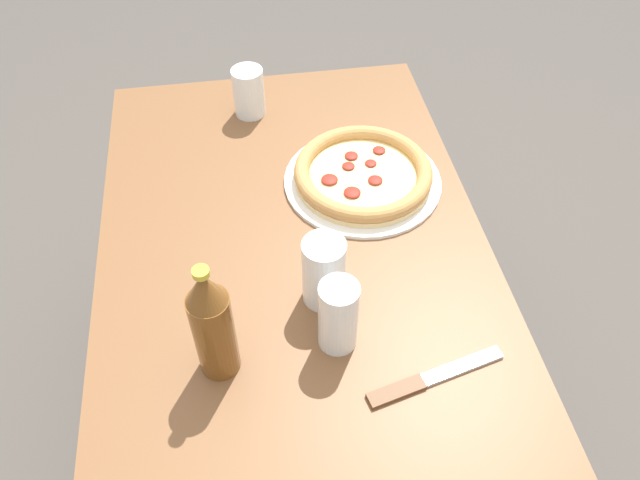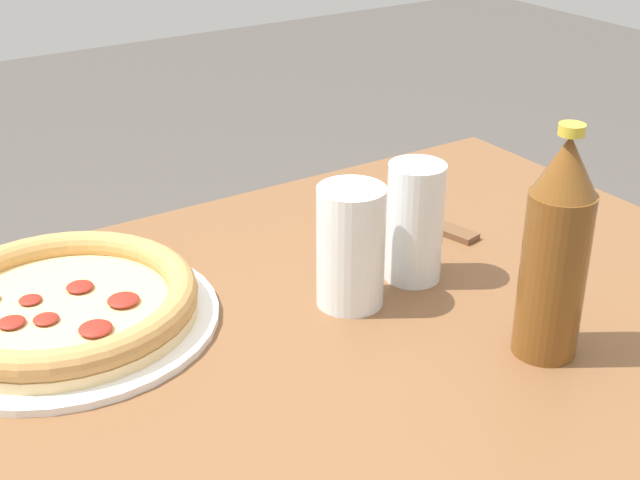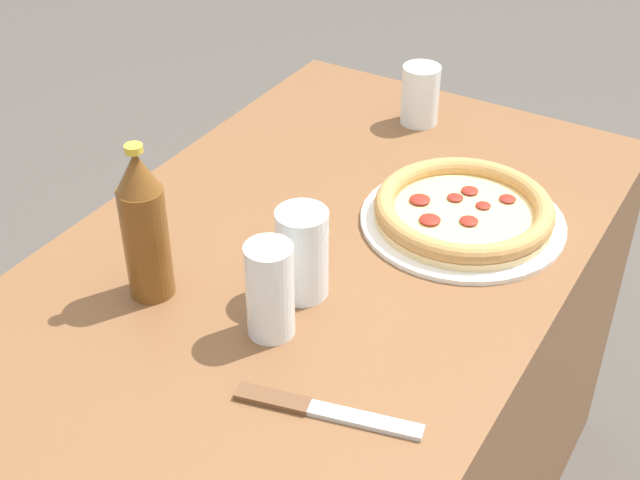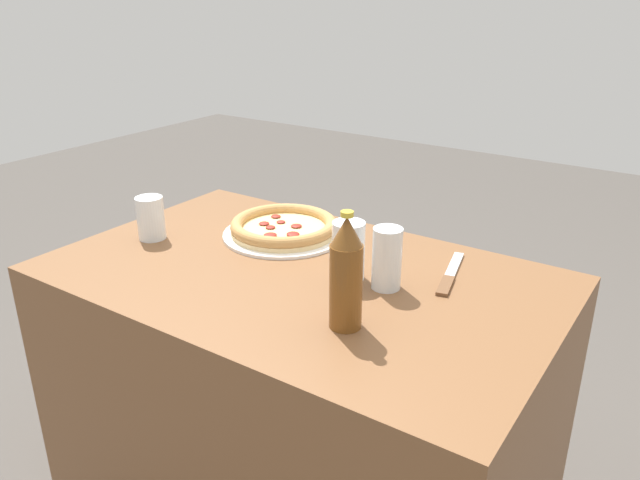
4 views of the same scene
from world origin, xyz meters
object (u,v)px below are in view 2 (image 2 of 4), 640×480
(pizza_pepperoni, at_px, (63,305))
(knife, at_px, (408,216))
(beer_bottle, at_px, (556,250))
(glass_orange_juice, at_px, (414,229))
(glass_red_wine, at_px, (351,249))

(pizza_pepperoni, bearing_deg, knife, 1.44)
(pizza_pepperoni, height_order, knife, pizza_pepperoni)
(pizza_pepperoni, distance_m, beer_bottle, 0.49)
(beer_bottle, bearing_deg, knife, 75.97)
(knife, bearing_deg, beer_bottle, -104.03)
(pizza_pepperoni, distance_m, glass_orange_juice, 0.38)
(glass_orange_juice, height_order, beer_bottle, beer_bottle)
(glass_red_wine, xyz_separation_m, beer_bottle, (0.11, -0.18, 0.05))
(glass_orange_juice, bearing_deg, beer_bottle, -85.61)
(glass_orange_juice, bearing_deg, knife, 53.82)
(glass_red_wine, distance_m, beer_bottle, 0.21)
(glass_red_wine, relative_size, beer_bottle, 0.57)
(beer_bottle, distance_m, knife, 0.34)
(pizza_pepperoni, relative_size, knife, 1.38)
(pizza_pepperoni, xyz_separation_m, knife, (0.46, 0.01, -0.02))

